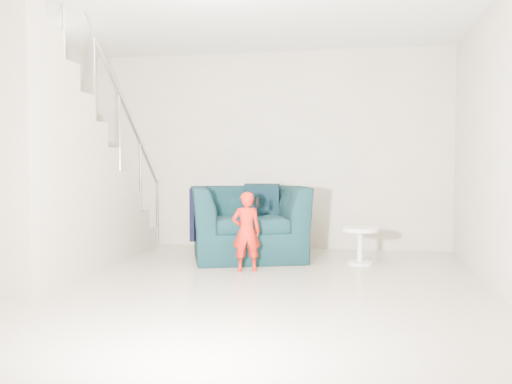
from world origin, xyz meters
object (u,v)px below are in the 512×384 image
at_px(staircase, 46,184).
at_px(armchair, 248,222).
at_px(side_table, 360,240).
at_px(toddler, 246,232).

bearing_deg(staircase, armchair, 33.15).
height_order(side_table, staircase, staircase).
distance_m(armchair, toddler, 0.82).
height_order(armchair, toddler, armchair).
bearing_deg(toddler, armchair, -98.00).
relative_size(armchair, side_table, 3.19).
xyz_separation_m(armchair, staircase, (-1.93, -1.26, 0.50)).
distance_m(side_table, staircase, 3.53).
bearing_deg(staircase, toddler, 12.42).
distance_m(armchair, staircase, 2.36).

